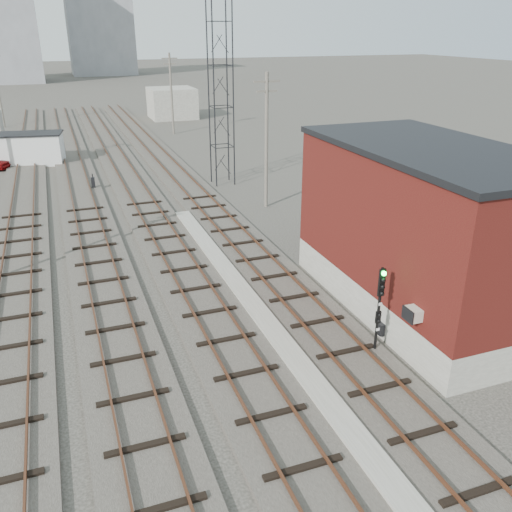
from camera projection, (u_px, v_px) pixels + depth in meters
ground at (116, 134)px, 63.57m from camera, size 320.00×320.00×0.00m
track_right at (176, 173)px, 46.19m from camera, size 3.20×90.00×0.39m
track_mid_right at (128, 178)px, 44.91m from camera, size 3.20×90.00×0.39m
track_mid_left at (78, 182)px, 43.63m from camera, size 3.20×90.00×0.39m
track_left at (25, 187)px, 42.35m from camera, size 3.20×90.00×0.39m
platform_curb at (254, 308)px, 23.95m from camera, size 0.90×28.00×0.26m
brick_building at (424, 230)px, 23.10m from camera, size 6.54×12.20×7.22m
lattice_tower at (221, 86)px, 40.81m from camera, size 1.60×1.60×15.00m
utility_pole_right_a at (266, 138)px, 36.14m from camera, size 1.80×0.24×9.00m
utility_pole_right_b at (171, 92)px, 62.05m from camera, size 1.80×0.24×9.00m
apartment_right at (99, 21)px, 138.78m from camera, size 16.00×12.00×26.00m
shed_right at (172, 103)px, 74.30m from camera, size 6.00×6.00×4.00m
signal_mast at (379, 306)px, 20.11m from camera, size 0.40×0.40×3.61m
switch_stand at (93, 183)px, 41.69m from camera, size 0.29×0.29×1.17m
site_trailer at (25, 149)px, 49.09m from camera, size 7.13×3.98×2.84m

